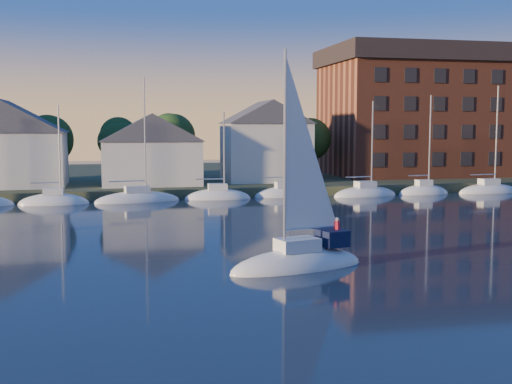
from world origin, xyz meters
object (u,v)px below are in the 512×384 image
object	(u,v)px
condo_block	(437,111)
clubhouse_centre	(151,149)
clubhouse_east	(266,140)
hero_sailboat	(299,258)
clubhouse_west	(4,142)

from	to	relation	value
condo_block	clubhouse_centre	bearing A→B (deg)	-168.76
clubhouse_centre	clubhouse_east	xyz separation A→B (m)	(14.00, 2.00, 0.87)
clubhouse_centre	condo_block	world-z (taller)	condo_block
clubhouse_east	condo_block	xyz separation A→B (m)	(26.00, 5.95, 3.79)
clubhouse_east	condo_block	distance (m)	26.94
clubhouse_centre	hero_sailboat	size ratio (longest dim) A/B	0.91
clubhouse_west	hero_sailboat	size ratio (longest dim) A/B	1.07
clubhouse_west	condo_block	distance (m)	56.56
clubhouse_centre	clubhouse_west	bearing A→B (deg)	176.42
clubhouse_east	condo_block	bearing A→B (deg)	12.89
clubhouse_west	clubhouse_east	world-z (taller)	clubhouse_east
clubhouse_east	clubhouse_west	bearing A→B (deg)	-178.09
clubhouse_centre	clubhouse_east	size ratio (longest dim) A/B	1.10
clubhouse_west	hero_sailboat	bearing A→B (deg)	-63.19
clubhouse_east	hero_sailboat	world-z (taller)	hero_sailboat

